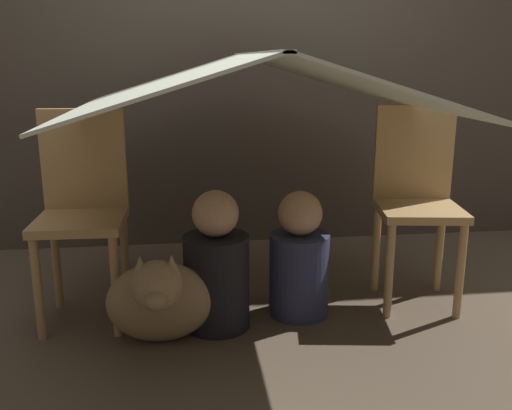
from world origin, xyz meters
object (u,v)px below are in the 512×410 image
Objects in this scene: chair_left at (83,206)px; dog at (159,298)px; person_second at (299,261)px; person_front at (216,269)px; chair_right at (416,196)px.

dog is at bearing -43.52° from chair_left.
chair_left is 0.97m from person_second.
chair_left is 0.64m from person_front.
chair_right is 0.98m from person_front.
chair_right is at bearing 1.76° from chair_left.
chair_right is at bearing 10.85° from person_second.
person_second is (0.93, -0.11, -0.25)m from chair_left.
chair_left reaches higher than person_second.
dog is (-0.60, -0.22, -0.05)m from person_second.
person_front is 0.28m from dog.
chair_right is (1.49, -0.00, 0.00)m from chair_left.
chair_left is 1.52× the size of person_front.
dog is (-0.23, -0.14, -0.06)m from person_front.
chair_left reaches higher than dog.
dog is (-1.17, -0.33, -0.30)m from chair_right.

